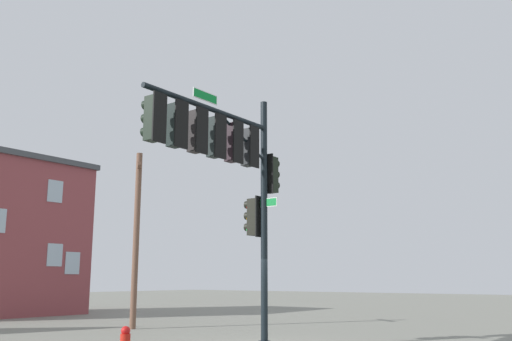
% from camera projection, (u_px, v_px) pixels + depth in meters
% --- Properties ---
extents(signal_pole_assembly, '(5.54, 1.15, 7.28)m').
position_uv_depth(signal_pole_assembly, '(228.00, 162.00, 15.45)').
color(signal_pole_assembly, black).
rests_on(signal_pole_assembly, ground_plane).
extents(utility_pole, '(1.24, 1.47, 7.05)m').
position_uv_depth(utility_pole, '(136.00, 234.00, 22.40)').
color(utility_pole, brown).
rests_on(utility_pole, ground_plane).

